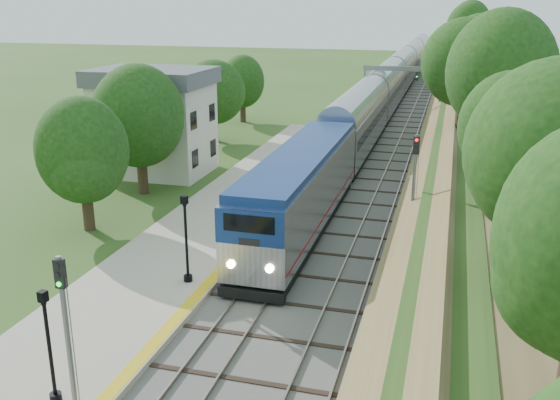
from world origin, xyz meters
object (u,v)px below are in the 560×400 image
(lamppost_mid, at_px, (50,353))
(lamppost_far, at_px, (186,244))
(signal_farside, at_px, (414,177))
(station_building, at_px, (154,120))
(signal_gantry, at_px, (402,80))
(signal_platform, at_px, (65,319))
(train, at_px, (394,83))

(lamppost_mid, relative_size, lamppost_far, 0.95)
(signal_farside, bearing_deg, lamppost_far, -137.68)
(station_building, bearing_deg, lamppost_mid, -70.09)
(signal_gantry, bearing_deg, signal_platform, -95.75)
(signal_platform, relative_size, signal_farside, 0.89)
(station_building, bearing_deg, lamppost_far, -60.03)
(signal_gantry, height_order, lamppost_mid, signal_gantry)
(lamppost_mid, xyz_separation_m, lamppost_far, (0.50, 9.58, 0.10))
(station_building, height_order, signal_gantry, station_building)
(signal_gantry, relative_size, lamppost_mid, 2.13)
(lamppost_far, xyz_separation_m, signal_farside, (9.54, 8.68, 1.54))
(train, relative_size, lamppost_far, 30.14)
(lamppost_far, distance_m, signal_platform, 9.99)
(signal_platform, bearing_deg, signal_gantry, 84.25)
(signal_farside, bearing_deg, station_building, 154.11)
(signal_gantry, distance_m, signal_platform, 53.63)
(lamppost_far, bearing_deg, signal_gantry, 82.39)
(signal_gantry, xyz_separation_m, lamppost_far, (-5.81, -43.48, -2.58))
(signal_platform, bearing_deg, train, 87.64)
(train, distance_m, lamppost_far, 60.71)
(signal_gantry, bearing_deg, lamppost_far, -97.61)
(signal_gantry, height_order, train, signal_gantry)
(lamppost_mid, height_order, lamppost_far, lamppost_far)
(signal_farside, bearing_deg, signal_gantry, 96.12)
(train, distance_m, signal_platform, 70.57)
(station_building, bearing_deg, signal_platform, -68.63)
(train, bearing_deg, lamppost_far, -93.15)
(lamppost_far, distance_m, signal_farside, 12.99)
(lamppost_far, height_order, signal_farside, signal_farside)
(train, bearing_deg, signal_platform, -92.36)
(station_building, relative_size, signal_platform, 1.62)
(lamppost_mid, bearing_deg, signal_farside, 61.22)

